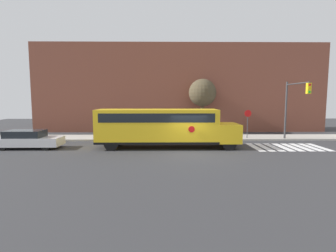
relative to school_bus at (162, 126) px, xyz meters
name	(u,v)px	position (x,y,z in m)	size (l,w,h in m)	color
ground_plane	(190,153)	(1.86, -1.97, -1.67)	(60.00, 60.00, 0.00)	#333335
sidewalk_strip	(183,138)	(1.86, 4.53, -1.59)	(44.00, 3.00, 0.15)	#B2ADA3
building_backdrop	(179,88)	(1.86, 11.03, 3.15)	(32.00, 4.00, 9.63)	brown
crosswalk_stripes	(287,147)	(9.47, 0.03, -1.66)	(5.40, 3.20, 0.01)	white
school_bus	(162,126)	(0.00, 0.00, 0.00)	(10.47, 2.57, 2.87)	yellow
parked_car	(28,139)	(-9.89, -0.18, -0.99)	(4.64, 1.76, 1.35)	silver
stop_sign	(248,121)	(7.56, 3.71, 0.04)	(0.61, 0.10, 2.65)	#38383A
traffic_light	(293,101)	(10.81, 2.22, 1.77)	(0.28, 3.71, 5.12)	#38383A
tree_near_sidewalk	(202,93)	(4.10, 7.88, 2.55)	(2.84, 2.84, 5.69)	brown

